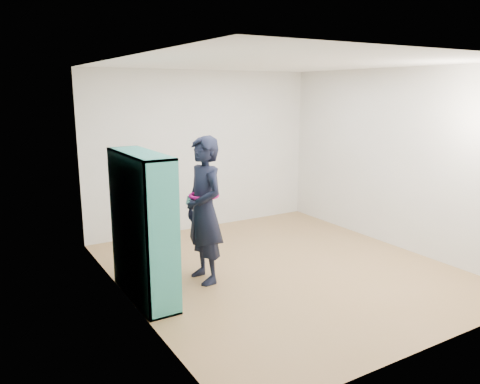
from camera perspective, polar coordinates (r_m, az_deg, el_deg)
floor at (r=6.22m, az=5.07°, el=-9.28°), size 4.50×4.50×0.00m
ceiling at (r=5.79m, az=5.58°, el=15.38°), size 4.50×4.50×0.00m
wall_left at (r=4.98m, az=-13.64°, el=0.54°), size 0.02×4.50×2.60m
wall_right at (r=7.22m, az=18.28°, el=3.87°), size 0.02×4.50×2.60m
wall_back at (r=7.78m, az=-4.53°, el=5.02°), size 4.00×0.02×2.60m
wall_front at (r=4.30m, az=23.25°, el=-1.95°), size 4.00×0.02×2.60m
bookshelf at (r=5.24m, az=-12.02°, el=-4.40°), size 0.36×1.23×1.64m
person at (r=5.59m, az=-4.39°, el=-2.21°), size 0.44×0.65×1.77m
smartphone at (r=5.57m, az=-6.29°, el=-1.08°), size 0.03×0.10×0.13m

